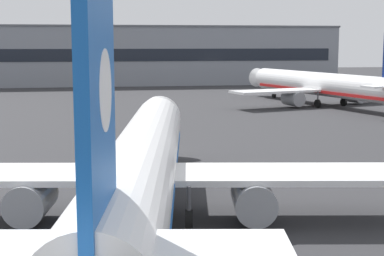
{
  "coord_description": "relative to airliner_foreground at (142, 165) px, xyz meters",
  "views": [
    {
      "loc": [
        -1.32,
        -21.92,
        10.16
      ],
      "look_at": [
        4.97,
        16.03,
        4.53
      ],
      "focal_mm": 55.42,
      "sensor_mm": 36.0,
      "label": 1
    }
  ],
  "objects": [
    {
      "name": "airliner_foreground",
      "position": [
        0.0,
        0.0,
        0.0
      ],
      "size": [
        32.36,
        41.39,
        11.65
      ],
      "color": "white",
      "rests_on": "ground"
    },
    {
      "name": "safety_cone_by_nose_gear",
      "position": [
        0.78,
        16.13,
        -3.11
      ],
      "size": [
        0.44,
        0.44,
        0.55
      ],
      "color": "orange",
      "rests_on": "ground"
    },
    {
      "name": "taxiway_centreline",
      "position": [
        -1.22,
        19.6,
        -3.37
      ],
      "size": [
        12.11,
        179.63,
        0.01
      ],
      "primitive_type": "cube",
      "rotation": [
        0.0,
        0.0,
        0.07
      ],
      "color": "yellow",
      "rests_on": "ground"
    },
    {
      "name": "terminal_building",
      "position": [
        -8.2,
        108.26,
        3.55
      ],
      "size": [
        127.2,
        12.4,
        13.83
      ],
      "color": "gray",
      "rests_on": "ground"
    },
    {
      "name": "airliner_background",
      "position": [
        33.49,
        56.87,
        -0.08
      ],
      "size": [
        31.28,
        39.67,
        11.36
      ],
      "color": "white",
      "rests_on": "ground"
    }
  ]
}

